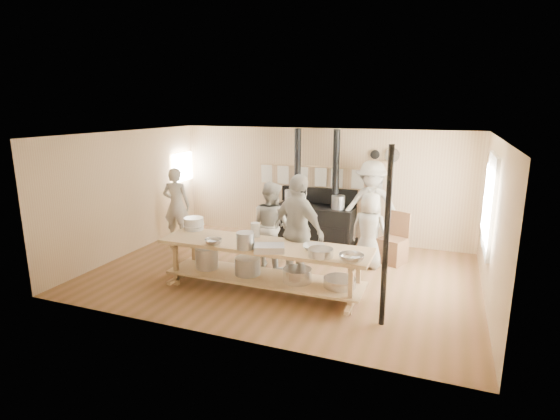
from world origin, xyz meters
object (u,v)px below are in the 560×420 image
at_px(stove, 315,220).
at_px(cook_by_window, 371,206).
at_px(cook_right, 299,231).
at_px(roasting_pan, 269,248).
at_px(prep_table, 263,262).
at_px(cook_center, 369,231).
at_px(cook_far_left, 176,205).
at_px(cook_left, 271,225).
at_px(chair, 393,248).

height_order(stove, cook_by_window, stove).
height_order(cook_right, roasting_pan, cook_right).
bearing_deg(roasting_pan, prep_table, 127.00).
xyz_separation_m(prep_table, cook_right, (0.46, 0.47, 0.47)).
bearing_deg(cook_center, cook_far_left, 10.36).
distance_m(cook_left, cook_by_window, 2.36).
distance_m(cook_far_left, cook_by_window, 4.39).
height_order(cook_far_left, cook_center, cook_far_left).
xyz_separation_m(cook_far_left, chair, (4.85, 0.36, -0.57)).
distance_m(prep_table, roasting_pan, 0.56).
bearing_deg(prep_table, cook_far_left, 147.76).
bearing_deg(chair, cook_left, -131.27).
distance_m(cook_far_left, chair, 4.89).
relative_size(prep_table, cook_right, 1.82).
height_order(cook_left, cook_right, cook_right).
bearing_deg(stove, chair, -22.65).
relative_size(cook_right, cook_by_window, 1.00).
height_order(cook_left, chair, cook_left).
bearing_deg(cook_right, cook_far_left, 6.11).
xyz_separation_m(cook_by_window, chair, (0.57, -0.61, -0.68)).
height_order(cook_left, cook_center, cook_left).
height_order(cook_left, cook_by_window, cook_by_window).
distance_m(stove, cook_far_left, 3.20).
bearing_deg(cook_right, cook_left, -12.27).
bearing_deg(cook_far_left, cook_center, 167.84).
bearing_deg(chair, stove, 179.49).
xyz_separation_m(stove, cook_right, (0.46, -2.55, 0.47)).
relative_size(prep_table, cook_by_window, 1.83).
bearing_deg(cook_center, prep_table, 62.19).
relative_size(cook_center, chair, 1.45).
xyz_separation_m(prep_table, cook_by_window, (1.31, 2.85, 0.47)).
distance_m(stove, cook_by_window, 1.40).
relative_size(prep_table, chair, 3.50).
xyz_separation_m(cook_left, cook_by_window, (1.62, 1.71, 0.14)).
bearing_deg(roasting_pan, cook_center, 60.13).
distance_m(cook_center, cook_right, 1.66).
xyz_separation_m(cook_left, cook_center, (1.78, 0.64, -0.10)).
distance_m(stove, roasting_pan, 3.38).
bearing_deg(cook_far_left, chair, 173.28).
distance_m(prep_table, cook_right, 0.81).
xyz_separation_m(prep_table, cook_center, (1.46, 1.78, 0.23)).
bearing_deg(cook_right, prep_table, 73.85).
relative_size(cook_far_left, cook_left, 1.02).
relative_size(stove, cook_by_window, 1.32).
bearing_deg(chair, roasting_pan, -100.25).
relative_size(cook_center, roasting_pan, 3.14).
distance_m(cook_left, chair, 2.51).
distance_m(cook_left, cook_center, 1.89).
relative_size(stove, cook_left, 1.53).
height_order(prep_table, roasting_pan, roasting_pan).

